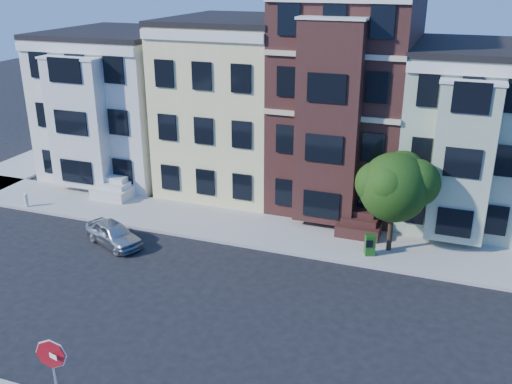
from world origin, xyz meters
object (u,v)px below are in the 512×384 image
at_px(street_tree, 394,192).
at_px(fire_hydrant, 27,201).
at_px(newspaper_box, 370,245).
at_px(stop_sign, 55,379).
at_px(parked_car, 113,234).

relative_size(street_tree, fire_hydrant, 9.48).
relative_size(newspaper_box, stop_sign, 0.29).
bearing_deg(parked_car, fire_hydrant, 96.84).
bearing_deg(street_tree, stop_sign, -116.50).
bearing_deg(stop_sign, newspaper_box, 77.82).
distance_m(newspaper_box, stop_sign, 15.73).
xyz_separation_m(street_tree, newspaper_box, (-0.79, -0.84, -2.50)).
height_order(newspaper_box, fire_hydrant, newspaper_box).
bearing_deg(newspaper_box, parked_car, 173.09).
bearing_deg(newspaper_box, street_tree, 25.85).
xyz_separation_m(newspaper_box, fire_hydrant, (-19.48, -0.81, -0.20)).
height_order(street_tree, stop_sign, street_tree).
bearing_deg(stop_sign, street_tree, 76.60).
height_order(parked_car, newspaper_box, parked_car).
relative_size(parked_car, fire_hydrant, 5.52).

